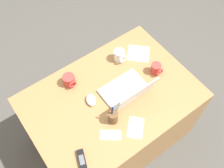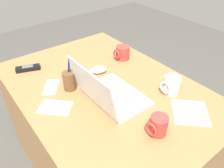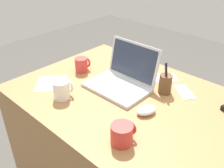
# 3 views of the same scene
# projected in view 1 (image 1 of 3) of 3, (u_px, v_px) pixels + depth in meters

# --- Properties ---
(ground_plane) EXTENTS (6.00, 6.00, 0.00)m
(ground_plane) POSITION_uv_depth(u_px,v_px,m) (111.00, 133.00, 2.48)
(ground_plane) COLOR #4C4944
(desk) EXTENTS (1.23, 0.86, 0.71)m
(desk) POSITION_uv_depth(u_px,v_px,m) (111.00, 118.00, 2.18)
(desk) COLOR #9E7042
(desk) RESTS_ON ground
(laptop) EXTENTS (0.33, 0.27, 0.22)m
(laptop) POSITION_uv_depth(u_px,v_px,m) (128.00, 91.00, 1.86)
(laptop) COLOR silver
(laptop) RESTS_ON desk
(computer_mouse) EXTENTS (0.09, 0.11, 0.04)m
(computer_mouse) POSITION_uv_depth(u_px,v_px,m) (91.00, 100.00, 1.85)
(computer_mouse) COLOR white
(computer_mouse) RESTS_ON desk
(coffee_mug_white) EXTENTS (0.08, 0.10, 0.09)m
(coffee_mug_white) POSITION_uv_depth(u_px,v_px,m) (119.00, 56.00, 2.02)
(coffee_mug_white) COLOR white
(coffee_mug_white) RESTS_ON desk
(coffee_mug_tall) EXTENTS (0.09, 0.10, 0.09)m
(coffee_mug_tall) POSITION_uv_depth(u_px,v_px,m) (69.00, 80.00, 1.91)
(coffee_mug_tall) COLOR #C63833
(coffee_mug_tall) RESTS_ON desk
(coffee_mug_spare) EXTENTS (0.08, 0.09, 0.09)m
(coffee_mug_spare) POSITION_uv_depth(u_px,v_px,m) (156.00, 69.00, 1.96)
(coffee_mug_spare) COLOR #C63833
(coffee_mug_spare) RESTS_ON desk
(cordless_phone) EXTENTS (0.09, 0.15, 0.03)m
(cordless_phone) POSITION_uv_depth(u_px,v_px,m) (82.00, 160.00, 1.63)
(cordless_phone) COLOR black
(cordless_phone) RESTS_ON desk
(pen_holder) EXTENTS (0.07, 0.07, 0.18)m
(pen_holder) POSITION_uv_depth(u_px,v_px,m) (113.00, 117.00, 1.74)
(pen_holder) COLOR brown
(pen_holder) RESTS_ON desk
(paper_note_near_laptop) EXTENTS (0.18, 0.18, 0.00)m
(paper_note_near_laptop) POSITION_uv_depth(u_px,v_px,m) (136.00, 128.00, 1.75)
(paper_note_near_laptop) COLOR white
(paper_note_near_laptop) RESTS_ON desk
(paper_note_left) EXTENTS (0.23, 0.23, 0.00)m
(paper_note_left) POSITION_uv_depth(u_px,v_px,m) (138.00, 53.00, 2.09)
(paper_note_left) COLOR white
(paper_note_left) RESTS_ON desk
(paper_note_right) EXTENTS (0.15, 0.14, 0.00)m
(paper_note_right) POSITION_uv_depth(u_px,v_px,m) (111.00, 135.00, 1.73)
(paper_note_right) COLOR white
(paper_note_right) RESTS_ON desk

